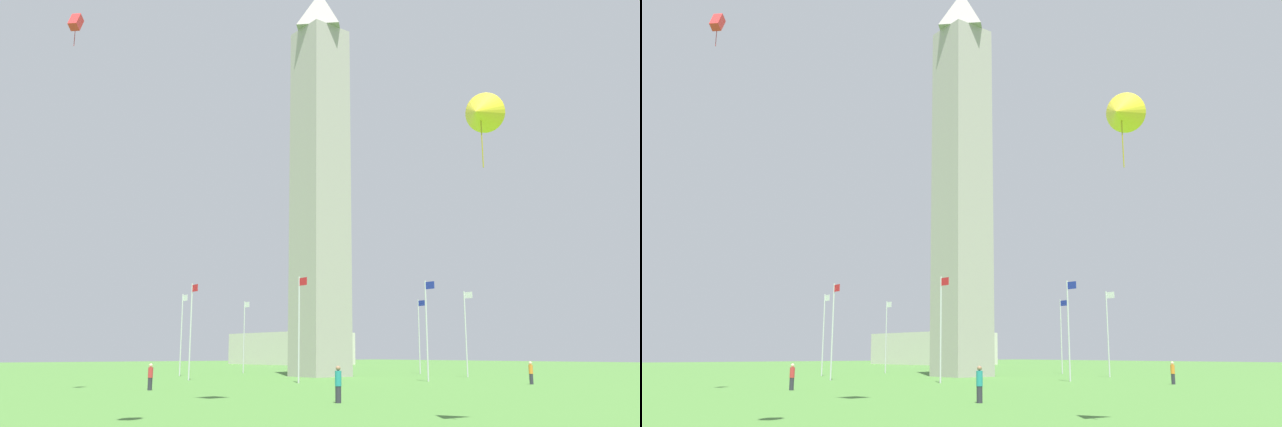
% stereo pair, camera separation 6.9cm
% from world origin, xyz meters
% --- Properties ---
extents(ground_plane, '(260.00, 260.00, 0.00)m').
position_xyz_m(ground_plane, '(0.00, 0.00, 0.00)').
color(ground_plane, '#477A33').
extents(obelisk_monument, '(4.82, 4.82, 43.79)m').
position_xyz_m(obelisk_monument, '(0.00, 0.00, 21.89)').
color(obelisk_monument, '#A8A399').
rests_on(obelisk_monument, ground).
extents(flagpole_n, '(1.12, 0.14, 8.65)m').
position_xyz_m(flagpole_n, '(15.05, 0.00, 4.72)').
color(flagpole_n, silver).
rests_on(flagpole_n, ground).
extents(flagpole_ne, '(1.12, 0.14, 8.65)m').
position_xyz_m(flagpole_ne, '(10.66, 10.60, 4.72)').
color(flagpole_ne, silver).
rests_on(flagpole_ne, ground).
extents(flagpole_e, '(1.12, 0.14, 8.65)m').
position_xyz_m(flagpole_e, '(0.06, 14.99, 4.72)').
color(flagpole_e, silver).
rests_on(flagpole_e, ground).
extents(flagpole_se, '(1.12, 0.14, 8.65)m').
position_xyz_m(flagpole_se, '(-10.55, 10.60, 4.72)').
color(flagpole_se, silver).
rests_on(flagpole_se, ground).
extents(flagpole_s, '(1.12, 0.14, 8.65)m').
position_xyz_m(flagpole_s, '(-14.94, 0.00, 4.72)').
color(flagpole_s, silver).
rests_on(flagpole_s, ground).
extents(flagpole_sw, '(1.12, 0.14, 8.65)m').
position_xyz_m(flagpole_sw, '(-10.55, -10.60, 4.72)').
color(flagpole_sw, silver).
rests_on(flagpole_sw, ground).
extents(flagpole_w, '(1.12, 0.14, 8.65)m').
position_xyz_m(flagpole_w, '(0.06, -14.99, 4.72)').
color(flagpole_w, silver).
rests_on(flagpole_w, ground).
extents(flagpole_nw, '(1.12, 0.14, 8.65)m').
position_xyz_m(flagpole_nw, '(10.66, -10.60, 4.72)').
color(flagpole_nw, silver).
rests_on(flagpole_nw, ground).
extents(person_orange_shirt, '(0.32, 0.32, 1.74)m').
position_xyz_m(person_orange_shirt, '(23.55, 2.42, 0.86)').
color(person_orange_shirt, '#2D2D38').
rests_on(person_orange_shirt, ground).
extents(person_teal_shirt, '(0.32, 0.32, 1.78)m').
position_xyz_m(person_teal_shirt, '(29.13, -21.90, 0.88)').
color(person_teal_shirt, '#2D2D38').
rests_on(person_teal_shirt, ground).
extents(person_red_shirt, '(0.32, 0.32, 1.71)m').
position_xyz_m(person_red_shirt, '(12.88, -24.43, 0.85)').
color(person_red_shirt, '#2D2D38').
rests_on(person_red_shirt, ground).
extents(kite_yellow_delta, '(1.94, 2.05, 2.86)m').
position_xyz_m(kite_yellow_delta, '(41.22, -25.49, 10.58)').
color(kite_yellow_delta, yellow).
extents(kite_red_box, '(1.14, 1.14, 2.27)m').
position_xyz_m(kite_red_box, '(14.50, -31.54, 23.25)').
color(kite_red_box, red).
extents(distant_building, '(24.38, 16.33, 6.57)m').
position_xyz_m(distant_building, '(-63.40, 41.80, 3.28)').
color(distant_building, beige).
rests_on(distant_building, ground).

